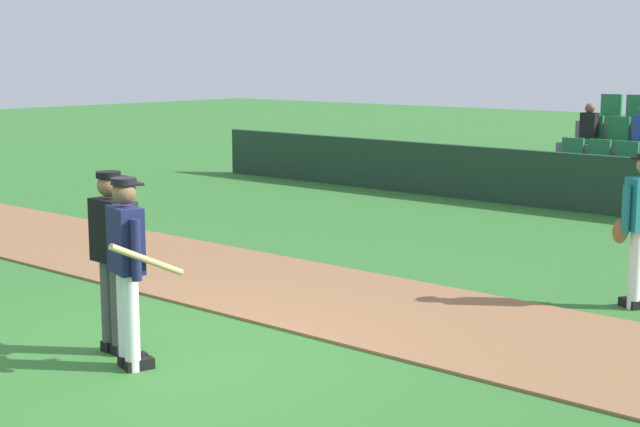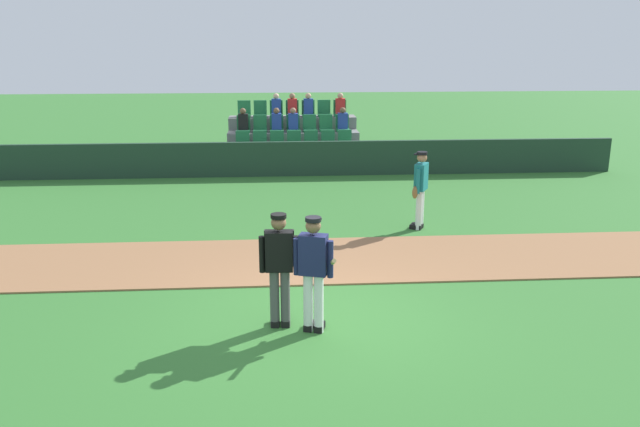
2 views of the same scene
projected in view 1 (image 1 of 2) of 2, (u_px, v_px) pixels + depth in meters
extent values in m
plane|color=#33702D|center=(172.00, 360.00, 8.88)|extent=(80.00, 80.00, 0.00)
cube|color=#936642|center=(351.00, 302.00, 10.89)|extent=(28.00, 2.65, 0.03)
cube|color=#1E3828|center=(629.00, 187.00, 16.67)|extent=(20.00, 0.16, 1.07)
cube|color=#237542|center=(567.00, 164.00, 18.39)|extent=(0.44, 0.40, 0.08)
cube|color=#237542|center=(573.00, 150.00, 18.51)|extent=(0.44, 0.08, 0.50)
cube|color=#237542|center=(594.00, 166.00, 18.03)|extent=(0.44, 0.40, 0.08)
cube|color=#237542|center=(600.00, 152.00, 18.16)|extent=(0.44, 0.08, 0.50)
cube|color=#237542|center=(622.00, 168.00, 17.68)|extent=(0.44, 0.40, 0.08)
cube|color=#237542|center=(627.00, 154.00, 17.80)|extent=(0.44, 0.08, 0.50)
cube|color=#237542|center=(587.00, 141.00, 18.96)|extent=(0.44, 0.40, 0.08)
cube|color=#237542|center=(593.00, 128.00, 19.08)|extent=(0.44, 0.08, 0.50)
cube|color=black|center=(589.00, 126.00, 18.95)|extent=(0.32, 0.22, 0.52)
sphere|color=brown|center=(590.00, 108.00, 18.89)|extent=(0.20, 0.20, 0.20)
cube|color=#237542|center=(614.00, 142.00, 18.60)|extent=(0.44, 0.40, 0.08)
cube|color=#237542|center=(619.00, 129.00, 18.73)|extent=(0.44, 0.08, 0.50)
cube|color=#237542|center=(606.00, 119.00, 19.53)|extent=(0.44, 0.40, 0.08)
cube|color=#237542|center=(611.00, 106.00, 19.65)|extent=(0.44, 0.08, 0.50)
cube|color=#237542|center=(632.00, 120.00, 19.17)|extent=(0.44, 0.40, 0.08)
cube|color=#237542|center=(637.00, 107.00, 19.30)|extent=(0.44, 0.08, 0.50)
cylinder|color=white|center=(125.00, 319.00, 8.63)|extent=(0.14, 0.14, 0.90)
cylinder|color=white|center=(132.00, 323.00, 8.49)|extent=(0.14, 0.14, 0.90)
cube|color=black|center=(133.00, 360.00, 8.72)|extent=(0.19, 0.28, 0.10)
cube|color=black|center=(139.00, 364.00, 8.59)|extent=(0.19, 0.28, 0.10)
cube|color=#191E47|center=(126.00, 240.00, 8.44)|extent=(0.45, 0.33, 0.60)
cylinder|color=#191E47|center=(116.00, 241.00, 8.65)|extent=(0.09, 0.09, 0.55)
cylinder|color=#191E47|center=(136.00, 250.00, 8.24)|extent=(0.09, 0.09, 0.55)
sphere|color=brown|center=(124.00, 192.00, 8.37)|extent=(0.22, 0.22, 0.22)
cylinder|color=black|center=(124.00, 181.00, 8.35)|extent=(0.23, 0.23, 0.06)
cube|color=black|center=(134.00, 184.00, 8.41)|extent=(0.21, 0.17, 0.02)
cylinder|color=tan|center=(147.00, 260.00, 8.31)|extent=(0.06, 0.80, 0.41)
cylinder|color=#4C4C4C|center=(108.00, 306.00, 9.08)|extent=(0.14, 0.14, 0.90)
cylinder|color=#4C4C4C|center=(118.00, 309.00, 8.97)|extent=(0.14, 0.14, 0.90)
cube|color=black|center=(115.00, 344.00, 9.19)|extent=(0.13, 0.26, 0.10)
cube|color=black|center=(125.00, 348.00, 9.08)|extent=(0.13, 0.26, 0.10)
cube|color=black|center=(110.00, 230.00, 8.90)|extent=(0.41, 0.23, 0.60)
cylinder|color=black|center=(95.00, 232.00, 9.08)|extent=(0.09, 0.09, 0.55)
cylinder|color=black|center=(126.00, 239.00, 8.74)|extent=(0.09, 0.09, 0.55)
sphere|color=brown|center=(109.00, 185.00, 8.83)|extent=(0.22, 0.22, 0.22)
cylinder|color=black|center=(108.00, 175.00, 8.81)|extent=(0.23, 0.23, 0.06)
cube|color=black|center=(117.00, 177.00, 8.89)|extent=(0.18, 0.13, 0.02)
cube|color=black|center=(122.00, 228.00, 8.99)|extent=(0.44, 0.10, 0.56)
cylinder|color=white|center=(635.00, 270.00, 10.59)|extent=(0.14, 0.14, 0.90)
cube|color=black|center=(630.00, 303.00, 10.71)|extent=(0.29, 0.23, 0.10)
cylinder|color=#197075|center=(626.00, 210.00, 10.42)|extent=(0.09, 0.09, 0.55)
ellipsoid|color=brown|center=(620.00, 231.00, 10.50)|extent=(0.20, 0.23, 0.28)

